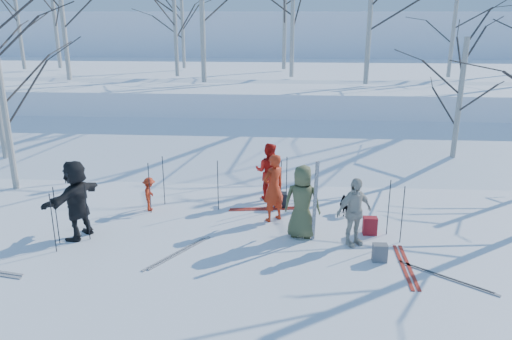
# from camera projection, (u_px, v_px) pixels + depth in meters

# --- Properties ---
(ground) EXTENTS (120.00, 120.00, 0.00)m
(ground) POSITION_uv_depth(u_px,v_px,m) (251.00, 246.00, 11.05)
(ground) COLOR white
(ground) RESTS_ON ground
(snow_ramp) EXTENTS (70.00, 9.49, 4.12)m
(snow_ramp) POSITION_uv_depth(u_px,v_px,m) (267.00, 154.00, 17.66)
(snow_ramp) COLOR white
(snow_ramp) RESTS_ON ground
(snow_plateau) EXTENTS (70.00, 18.00, 2.20)m
(snow_plateau) POSITION_uv_depth(u_px,v_px,m) (276.00, 89.00, 26.92)
(snow_plateau) COLOR white
(snow_plateau) RESTS_ON ground
(far_hill) EXTENTS (90.00, 30.00, 6.00)m
(far_hill) POSITION_uv_depth(u_px,v_px,m) (284.00, 45.00, 46.58)
(far_hill) COLOR white
(far_hill) RESTS_ON ground
(skier_olive_center) EXTENTS (0.92, 0.68, 1.71)m
(skier_olive_center) POSITION_uv_depth(u_px,v_px,m) (302.00, 202.00, 11.28)
(skier_olive_center) COLOR #494E2F
(skier_olive_center) RESTS_ON ground
(skier_red_north) EXTENTS (0.74, 0.71, 1.71)m
(skier_red_north) POSITION_uv_depth(u_px,v_px,m) (273.00, 188.00, 12.19)
(skier_red_north) COLOR red
(skier_red_north) RESTS_ON ground
(skier_redor_behind) EXTENTS (0.88, 0.74, 1.59)m
(skier_redor_behind) POSITION_uv_depth(u_px,v_px,m) (269.00, 171.00, 13.65)
(skier_redor_behind) COLOR red
(skier_redor_behind) RESTS_ON ground
(skier_red_seated) EXTENTS (0.39, 0.61, 0.90)m
(skier_red_seated) POSITION_uv_depth(u_px,v_px,m) (150.00, 194.00, 12.93)
(skier_red_seated) COLOR red
(skier_red_seated) RESTS_ON ground
(skier_cream_east) EXTENTS (0.97, 0.80, 1.55)m
(skier_cream_east) POSITION_uv_depth(u_px,v_px,m) (354.00, 212.00, 10.92)
(skier_cream_east) COLOR beige
(skier_cream_east) RESTS_ON ground
(skier_grey_west) EXTENTS (1.06, 1.79, 1.84)m
(skier_grey_west) POSITION_uv_depth(u_px,v_px,m) (77.00, 199.00, 11.25)
(skier_grey_west) COLOR black
(skier_grey_west) RESTS_ON ground
(dog) EXTENTS (0.37, 0.57, 0.45)m
(dog) POSITION_uv_depth(u_px,v_px,m) (345.00, 206.00, 12.75)
(dog) COLOR black
(dog) RESTS_ON ground
(upright_ski_left) EXTENTS (0.11, 0.17, 1.90)m
(upright_ski_left) POSITION_uv_depth(u_px,v_px,m) (315.00, 201.00, 11.04)
(upright_ski_left) COLOR silver
(upright_ski_left) RESTS_ON ground
(upright_ski_right) EXTENTS (0.11, 0.23, 1.89)m
(upright_ski_right) POSITION_uv_depth(u_px,v_px,m) (315.00, 202.00, 11.03)
(upright_ski_right) COLOR silver
(upright_ski_right) RESTS_ON ground
(ski_pair_a) EXTENTS (2.03, 2.09, 0.02)m
(ski_pair_a) POSITION_uv_depth(u_px,v_px,m) (447.00, 278.00, 9.72)
(ski_pair_a) COLOR silver
(ski_pair_a) RESTS_ON ground
(ski_pair_b) EXTENTS (1.89, 2.08, 0.02)m
(ski_pair_b) POSITION_uv_depth(u_px,v_px,m) (178.00, 253.00, 10.73)
(ski_pair_b) COLOR silver
(ski_pair_b) RESTS_ON ground
(ski_pair_d) EXTENTS (0.72, 1.96, 0.02)m
(ski_pair_d) POSITION_uv_depth(u_px,v_px,m) (265.00, 209.00, 13.13)
(ski_pair_d) COLOR #A32317
(ski_pair_d) RESTS_ON ground
(ski_pair_e) EXTENTS (0.24, 1.90, 0.02)m
(ski_pair_e) POSITION_uv_depth(u_px,v_px,m) (406.00, 266.00, 10.15)
(ski_pair_e) COLOR #A32317
(ski_pair_e) RESTS_ON ground
(ski_pole_a) EXTENTS (0.02, 0.02, 1.34)m
(ski_pole_a) POSITION_uv_depth(u_px,v_px,m) (287.00, 181.00, 13.24)
(ski_pole_a) COLOR black
(ski_pole_a) RESTS_ON ground
(ski_pole_b) EXTENTS (0.02, 0.02, 1.34)m
(ski_pole_b) POSITION_uv_depth(u_px,v_px,m) (56.00, 215.00, 11.00)
(ski_pole_b) COLOR black
(ski_pole_b) RESTS_ON ground
(ski_pole_c) EXTENTS (0.02, 0.02, 1.34)m
(ski_pole_c) POSITION_uv_depth(u_px,v_px,m) (150.00, 188.00, 12.71)
(ski_pole_c) COLOR black
(ski_pole_c) RESTS_ON ground
(ski_pole_d) EXTENTS (0.02, 0.02, 1.34)m
(ski_pole_d) POSITION_uv_depth(u_px,v_px,m) (164.00, 181.00, 13.28)
(ski_pole_d) COLOR black
(ski_pole_d) RESTS_ON ground
(ski_pole_e) EXTENTS (0.02, 0.02, 1.34)m
(ski_pole_e) POSITION_uv_depth(u_px,v_px,m) (281.00, 185.00, 12.91)
(ski_pole_e) COLOR black
(ski_pole_e) RESTS_ON ground
(ski_pole_f) EXTENTS (0.02, 0.02, 1.34)m
(ski_pole_f) POSITION_uv_depth(u_px,v_px,m) (87.00, 212.00, 11.19)
(ski_pole_f) COLOR black
(ski_pole_f) RESTS_ON ground
(ski_pole_g) EXTENTS (0.02, 0.02, 1.34)m
(ski_pole_g) POSITION_uv_depth(u_px,v_px,m) (53.00, 223.00, 10.61)
(ski_pole_g) COLOR black
(ski_pole_g) RESTS_ON ground
(ski_pole_h) EXTENTS (0.02, 0.02, 1.34)m
(ski_pole_h) POSITION_uv_depth(u_px,v_px,m) (218.00, 185.00, 12.91)
(ski_pole_h) COLOR black
(ski_pole_h) RESTS_ON ground
(ski_pole_i) EXTENTS (0.02, 0.02, 1.34)m
(ski_pole_i) POSITION_uv_depth(u_px,v_px,m) (402.00, 215.00, 11.04)
(ski_pole_i) COLOR black
(ski_pole_i) RESTS_ON ground
(ski_pole_j) EXTENTS (0.02, 0.02, 1.34)m
(ski_pole_j) POSITION_uv_depth(u_px,v_px,m) (389.00, 208.00, 11.45)
(ski_pole_j) COLOR black
(ski_pole_j) RESTS_ON ground
(backpack_red) EXTENTS (0.32, 0.22, 0.42)m
(backpack_red) POSITION_uv_depth(u_px,v_px,m) (370.00, 226.00, 11.60)
(backpack_red) COLOR maroon
(backpack_red) RESTS_ON ground
(backpack_grey) EXTENTS (0.30, 0.20, 0.38)m
(backpack_grey) POSITION_uv_depth(u_px,v_px,m) (380.00, 253.00, 10.34)
(backpack_grey) COLOR #56575D
(backpack_grey) RESTS_ON ground
(backpack_dark) EXTENTS (0.34, 0.24, 0.40)m
(backpack_dark) POSITION_uv_depth(u_px,v_px,m) (281.00, 200.00, 13.22)
(backpack_dark) COLOR black
(backpack_dark) RESTS_ON ground
(birch_plateau_a) EXTENTS (4.69, 4.69, 5.84)m
(birch_plateau_a) POSITION_uv_depth(u_px,v_px,m) (54.00, 9.00, 24.91)
(birch_plateau_a) COLOR silver
(birch_plateau_a) RESTS_ON snow_plateau
(birch_plateau_b) EXTENTS (4.75, 4.75, 5.93)m
(birch_plateau_b) POSITION_uv_depth(u_px,v_px,m) (371.00, 6.00, 19.16)
(birch_plateau_b) COLOR silver
(birch_plateau_b) RESTS_ON snow_plateau
(birch_plateau_d) EXTENTS (4.84, 4.84, 6.06)m
(birch_plateau_d) POSITION_uv_depth(u_px,v_px,m) (61.00, 5.00, 20.36)
(birch_plateau_d) COLOR silver
(birch_plateau_d) RESTS_ON snow_plateau
(birch_plateau_g) EXTENTS (4.48, 4.48, 5.55)m
(birch_plateau_g) POSITION_uv_depth(u_px,v_px,m) (293.00, 12.00, 21.38)
(birch_plateau_g) COLOR silver
(birch_plateau_g) RESTS_ON snow_plateau
(birch_plateau_h) EXTENTS (3.50, 3.50, 4.15)m
(birch_plateau_h) POSITION_uv_depth(u_px,v_px,m) (454.00, 29.00, 21.50)
(birch_plateau_h) COLOR silver
(birch_plateau_h) RESTS_ON snow_plateau
(birch_plateau_i) EXTENTS (4.10, 4.10, 5.00)m
(birch_plateau_i) POSITION_uv_depth(u_px,v_px,m) (18.00, 18.00, 24.51)
(birch_plateau_i) COLOR silver
(birch_plateau_i) RESTS_ON snow_plateau
(birch_plateau_j) EXTENTS (4.92, 4.92, 6.18)m
(birch_plateau_j) POSITION_uv_depth(u_px,v_px,m) (285.00, 5.00, 24.37)
(birch_plateau_j) COLOR silver
(birch_plateau_j) RESTS_ON snow_plateau
(birch_plateau_k) EXTENTS (3.54, 3.54, 4.20)m
(birch_plateau_k) POSITION_uv_depth(u_px,v_px,m) (183.00, 26.00, 25.07)
(birch_plateau_k) COLOR silver
(birch_plateau_k) RESTS_ON snow_plateau
(birch_plateau_l) EXTENTS (3.83, 3.83, 4.62)m
(birch_plateau_l) POSITION_uv_depth(u_px,v_px,m) (175.00, 23.00, 21.79)
(birch_plateau_l) COLOR silver
(birch_plateau_l) RESTS_ON snow_plateau
(birch_edge_a) EXTENTS (4.31, 4.31, 5.30)m
(birch_edge_a) POSITION_uv_depth(u_px,v_px,m) (3.00, 99.00, 13.90)
(birch_edge_a) COLOR silver
(birch_edge_a) RESTS_ON ground
(birch_edge_e) EXTENTS (3.58, 3.58, 4.26)m
(birch_edge_e) POSITION_uv_depth(u_px,v_px,m) (459.00, 107.00, 15.54)
(birch_edge_e) COLOR silver
(birch_edge_e) RESTS_ON ground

